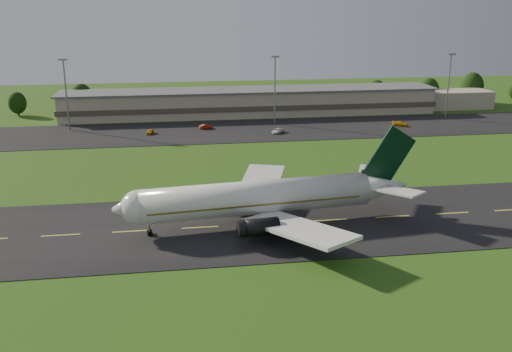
{
  "coord_description": "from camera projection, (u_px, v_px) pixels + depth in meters",
  "views": [
    {
      "loc": [
        -25.84,
        -87.05,
        35.41
      ],
      "look_at": [
        -11.51,
        8.0,
        6.0
      ],
      "focal_mm": 40.0,
      "sensor_mm": 36.0,
      "label": 1
    }
  ],
  "objects": [
    {
      "name": "taxiway",
      "position": [
        330.0,
        220.0,
        96.34
      ],
      "size": [
        220.0,
        30.0,
        0.1
      ],
      "primitive_type": "cube",
      "color": "black",
      "rests_on": "ground"
    },
    {
      "name": "airliner",
      "position": [
        262.0,
        198.0,
        93.4
      ],
      "size": [
        51.24,
        41.95,
        15.57
      ],
      "rotation": [
        0.0,
        0.0,
        0.11
      ],
      "color": "white",
      "rests_on": "ground"
    },
    {
      "name": "light_mast_east",
      "position": [
        449.0,
        78.0,
        176.83
      ],
      "size": [
        2.4,
        1.2,
        20.35
      ],
      "color": "gray",
      "rests_on": "ground"
    },
    {
      "name": "light_mast_centre",
      "position": [
        275.0,
        82.0,
        168.99
      ],
      "size": [
        2.4,
        1.2,
        20.35
      ],
      "color": "gray",
      "rests_on": "ground"
    },
    {
      "name": "service_vehicle_d",
      "position": [
        400.0,
        124.0,
        169.13
      ],
      "size": [
        4.89,
        4.21,
        1.35
      ],
      "primitive_type": "imported",
      "rotation": [
        0.0,
        0.0,
        0.96
      ],
      "color": "#DEA20D",
      "rests_on": "apron"
    },
    {
      "name": "service_vehicle_b",
      "position": [
        206.0,
        127.0,
        165.38
      ],
      "size": [
        4.09,
        2.14,
        1.28
      ],
      "primitive_type": "imported",
      "rotation": [
        0.0,
        0.0,
        1.78
      ],
      "color": "maroon",
      "rests_on": "apron"
    },
    {
      "name": "service_vehicle_c",
      "position": [
        278.0,
        131.0,
        160.17
      ],
      "size": [
        4.5,
        4.91,
        1.27
      ],
      "primitive_type": "imported",
      "rotation": [
        0.0,
        0.0,
        -0.67
      ],
      "color": "silver",
      "rests_on": "apron"
    },
    {
      "name": "apron",
      "position": [
        262.0,
        130.0,
        164.42
      ],
      "size": [
        260.0,
        30.0,
        0.1
      ],
      "primitive_type": "cube",
      "color": "black",
      "rests_on": "ground"
    },
    {
      "name": "terminal",
      "position": [
        270.0,
        102.0,
        187.05
      ],
      "size": [
        145.0,
        16.0,
        8.4
      ],
      "color": "tan",
      "rests_on": "ground"
    },
    {
      "name": "ground",
      "position": [
        330.0,
        221.0,
        96.36
      ],
      "size": [
        360.0,
        360.0,
        0.0
      ],
      "primitive_type": "plane",
      "color": "#284511",
      "rests_on": "ground"
    },
    {
      "name": "light_mast_west",
      "position": [
        65.0,
        86.0,
        160.44
      ],
      "size": [
        2.4,
        1.2,
        20.35
      ],
      "color": "gray",
      "rests_on": "ground"
    },
    {
      "name": "tree_line",
      "position": [
        350.0,
        92.0,
        200.35
      ],
      "size": [
        195.14,
        9.69,
        11.04
      ],
      "color": "black",
      "rests_on": "ground"
    },
    {
      "name": "service_vehicle_a",
      "position": [
        150.0,
        132.0,
        159.08
      ],
      "size": [
        2.3,
        4.01,
        1.28
      ],
      "primitive_type": "imported",
      "rotation": [
        0.0,
        0.0,
        -0.22
      ],
      "color": "#CB8F0B",
      "rests_on": "apron"
    }
  ]
}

